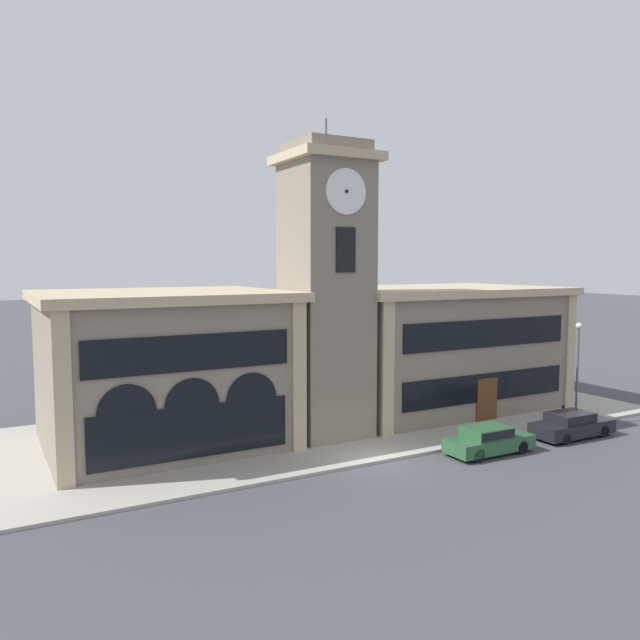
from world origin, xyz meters
name	(u,v)px	position (x,y,z in m)	size (l,w,h in m)	color
ground_plane	(381,464)	(0.00, 0.00, 0.00)	(300.00, 300.00, 0.00)	#424247
sidewalk_kerb	(307,426)	(0.00, 7.34, 0.07)	(41.64, 14.68, 0.15)	#A39E93
clock_tower	(326,291)	(0.00, 5.14, 7.71)	(4.56, 4.56, 16.51)	gray
town_hall_left_wing	(163,368)	(-7.84, 7.92, 3.91)	(11.92, 10.16, 7.78)	gray
town_hall_right_wing	(434,347)	(9.52, 7.92, 3.85)	(15.29, 10.16, 7.66)	gray
parked_car_near	(488,439)	(5.36, -1.28, 0.70)	(4.46, 1.80, 1.35)	#285633
parked_car_mid	(571,424)	(11.25, -1.28, 0.71)	(4.70, 1.86, 1.35)	black
street_lamp	(578,357)	(13.63, 0.35, 3.89)	(0.36, 0.36, 5.69)	#4C4C51
bollard	(563,414)	(12.80, 0.54, 0.67)	(0.18, 0.18, 1.06)	black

